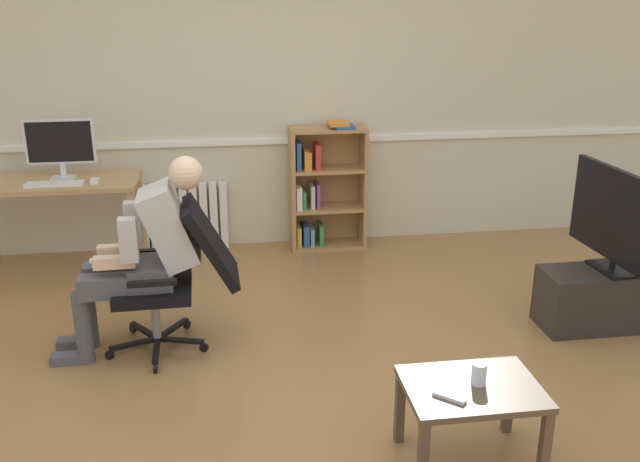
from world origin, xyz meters
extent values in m
plane|color=olive|center=(0.00, 0.00, 0.00)|extent=(18.00, 18.00, 0.00)
cube|color=beige|center=(0.00, 2.65, 1.35)|extent=(12.00, 0.10, 2.70)
cube|color=white|center=(0.00, 2.58, 0.92)|extent=(12.00, 0.03, 0.05)
cube|color=tan|center=(-1.13, 1.89, 0.36)|extent=(0.06, 0.06, 0.72)
cube|color=tan|center=(-1.13, 2.41, 0.36)|extent=(0.06, 0.06, 0.72)
cube|color=tan|center=(-1.73, 2.15, 0.74)|extent=(1.27, 0.60, 0.04)
cube|color=silver|center=(-1.67, 2.21, 0.76)|extent=(0.18, 0.14, 0.01)
cube|color=silver|center=(-1.67, 2.23, 0.82)|extent=(0.04, 0.02, 0.10)
cube|color=silver|center=(-1.67, 2.23, 1.04)|extent=(0.52, 0.02, 0.34)
cube|color=black|center=(-1.67, 2.22, 1.04)|extent=(0.48, 0.00, 0.31)
cube|color=white|center=(-1.69, 2.01, 0.77)|extent=(0.42, 0.12, 0.02)
cube|color=white|center=(-1.40, 2.03, 0.77)|extent=(0.06, 0.10, 0.03)
cube|color=#AD7F4C|center=(0.14, 2.42, 0.53)|extent=(0.03, 0.28, 1.05)
cube|color=#AD7F4C|center=(0.75, 2.42, 0.53)|extent=(0.03, 0.28, 1.05)
cube|color=#AD7F4C|center=(0.45, 2.56, 0.53)|extent=(0.61, 0.02, 1.05)
cube|color=#AD7F4C|center=(0.45, 2.42, 0.01)|extent=(0.58, 0.28, 0.03)
cube|color=#AD7F4C|center=(0.45, 2.42, 0.36)|extent=(0.58, 0.28, 0.03)
cube|color=#AD7F4C|center=(0.45, 2.42, 0.70)|extent=(0.58, 0.28, 0.03)
cube|color=#AD7F4C|center=(0.45, 2.42, 1.04)|extent=(0.58, 0.28, 0.03)
cube|color=gold|center=(0.19, 2.44, 0.11)|extent=(0.04, 0.19, 0.17)
cube|color=white|center=(0.19, 2.40, 0.47)|extent=(0.05, 0.19, 0.20)
cube|color=#2D519E|center=(0.19, 2.40, 0.83)|extent=(0.04, 0.19, 0.23)
cube|color=#2D519E|center=(0.25, 2.43, 0.12)|extent=(0.05, 0.19, 0.18)
cube|color=#38844C|center=(0.24, 2.42, 0.45)|extent=(0.03, 0.19, 0.15)
cube|color=orange|center=(0.25, 2.41, 0.79)|extent=(0.03, 0.19, 0.16)
cube|color=#6699A3|center=(0.30, 2.43, 0.11)|extent=(0.03, 0.19, 0.16)
cube|color=beige|center=(0.31, 2.42, 0.47)|extent=(0.03, 0.19, 0.20)
cube|color=orange|center=(0.28, 2.41, 0.79)|extent=(0.03, 0.19, 0.15)
cube|color=#38844C|center=(0.38, 2.43, 0.12)|extent=(0.04, 0.19, 0.18)
cube|color=#89428E|center=(0.35, 2.42, 0.48)|extent=(0.03, 0.19, 0.21)
cube|color=red|center=(0.35, 2.41, 0.82)|extent=(0.04, 0.19, 0.21)
cube|color=#2D519E|center=(0.58, 2.39, 1.07)|extent=(0.16, 0.22, 0.02)
cube|color=orange|center=(0.53, 2.40, 1.09)|extent=(0.16, 0.22, 0.02)
cube|color=white|center=(-1.13, 2.54, 0.29)|extent=(0.06, 0.08, 0.59)
cube|color=white|center=(-1.04, 2.54, 0.29)|extent=(0.06, 0.08, 0.59)
cube|color=white|center=(-0.96, 2.54, 0.29)|extent=(0.06, 0.08, 0.59)
cube|color=white|center=(-0.87, 2.54, 0.29)|extent=(0.06, 0.08, 0.59)
cube|color=white|center=(-0.79, 2.54, 0.29)|extent=(0.06, 0.08, 0.59)
cube|color=white|center=(-0.70, 2.54, 0.29)|extent=(0.06, 0.08, 0.59)
cube|color=white|center=(-0.62, 2.54, 0.29)|extent=(0.06, 0.08, 0.59)
cube|color=white|center=(-0.53, 2.54, 0.29)|extent=(0.06, 0.08, 0.59)
cube|color=white|center=(-0.45, 2.54, 0.29)|extent=(0.06, 0.08, 0.59)
cube|color=black|center=(-0.89, 0.61, 0.07)|extent=(0.04, 0.30, 0.02)
cylinder|color=black|center=(-0.89, 0.46, 0.03)|extent=(0.02, 0.06, 0.06)
cube|color=black|center=(-0.75, 0.72, 0.07)|extent=(0.30, 0.12, 0.02)
cylinder|color=black|center=(-0.61, 0.67, 0.03)|extent=(0.06, 0.04, 0.06)
cube|color=black|center=(-0.81, 0.88, 0.07)|extent=(0.20, 0.27, 0.02)
cylinder|color=black|center=(-0.73, 1.00, 0.03)|extent=(0.05, 0.06, 0.06)
cube|color=black|center=(-0.99, 0.88, 0.07)|extent=(0.21, 0.26, 0.02)
cylinder|color=black|center=(-1.08, 1.00, 0.03)|extent=(0.05, 0.06, 0.06)
cube|color=black|center=(-1.04, 0.71, 0.07)|extent=(0.30, 0.13, 0.02)
cylinder|color=black|center=(-1.18, 0.66, 0.03)|extent=(0.06, 0.04, 0.06)
cylinder|color=gray|center=(-0.90, 0.76, 0.23)|extent=(0.05, 0.05, 0.30)
cube|color=black|center=(-0.90, 0.76, 0.41)|extent=(0.47, 0.47, 0.07)
cube|color=black|center=(-0.53, 0.77, 0.69)|extent=(0.33, 0.44, 0.52)
cube|color=black|center=(-0.88, 1.02, 0.56)|extent=(0.28, 0.05, 0.03)
cube|color=black|center=(-0.87, 0.50, 0.56)|extent=(0.28, 0.05, 0.03)
cube|color=#4C4C51|center=(-0.90, 0.76, 0.52)|extent=(0.27, 0.35, 0.14)
cube|color=#B2B2AD|center=(-0.77, 0.76, 0.81)|extent=(0.36, 0.35, 0.52)
sphere|color=beige|center=(-0.66, 0.76, 1.13)|extent=(0.20, 0.20, 0.20)
cube|color=white|center=(-1.18, 0.75, 0.62)|extent=(0.15, 0.04, 0.02)
cube|color=#4C4C51|center=(-1.11, 0.85, 0.49)|extent=(0.42, 0.14, 0.13)
cylinder|color=#4C4C51|center=(-1.32, 0.85, 0.23)|extent=(0.10, 0.10, 0.46)
cube|color=#4C4C51|center=(-1.42, 0.85, 0.03)|extent=(0.22, 0.09, 0.06)
cube|color=#4C4C51|center=(-1.10, 0.65, 0.49)|extent=(0.42, 0.14, 0.13)
cylinder|color=#4C4C51|center=(-1.31, 0.65, 0.23)|extent=(0.10, 0.10, 0.46)
cube|color=#4C4C51|center=(-1.41, 0.65, 0.03)|extent=(0.22, 0.09, 0.06)
cube|color=#B2B2AD|center=(-1.00, 0.92, 0.79)|extent=(0.10, 0.08, 0.26)
cube|color=beige|center=(-1.10, 0.85, 0.64)|extent=(0.24, 0.08, 0.07)
cube|color=#B2B2AD|center=(-0.99, 0.60, 0.79)|extent=(0.10, 0.08, 0.26)
cube|color=beige|center=(-1.10, 0.66, 0.64)|extent=(0.24, 0.08, 0.07)
cube|color=#2D2823|center=(2.06, 0.66, 0.20)|extent=(0.90, 0.36, 0.40)
cube|color=black|center=(2.06, 0.66, 0.41)|extent=(0.22, 0.33, 0.02)
cylinder|color=black|center=(2.06, 0.66, 0.44)|extent=(0.04, 0.04, 0.05)
cube|color=black|center=(2.06, 0.66, 0.76)|extent=(0.09, 1.02, 0.59)
cube|color=#B7D1F9|center=(2.08, 0.66, 0.76)|extent=(0.06, 0.96, 0.55)
cube|color=#4C3D2D|center=(0.37, -0.79, 0.19)|extent=(0.04, 0.04, 0.38)
cube|color=#4C3D2D|center=(0.94, -0.79, 0.19)|extent=(0.04, 0.04, 0.38)
cube|color=#4C3D2D|center=(0.94, -0.39, 0.19)|extent=(0.04, 0.04, 0.38)
cube|color=#4C3D2D|center=(0.37, -0.39, 0.19)|extent=(0.04, 0.04, 0.38)
cube|color=#4C3D2D|center=(0.65, -0.59, 0.40)|extent=(0.63, 0.47, 0.03)
cylinder|color=silver|center=(0.68, -0.58, 0.47)|extent=(0.07, 0.07, 0.11)
cube|color=white|center=(0.51, -0.68, 0.43)|extent=(0.14, 0.13, 0.02)
camera|label=1|loc=(-0.44, -3.25, 2.15)|focal=39.02mm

